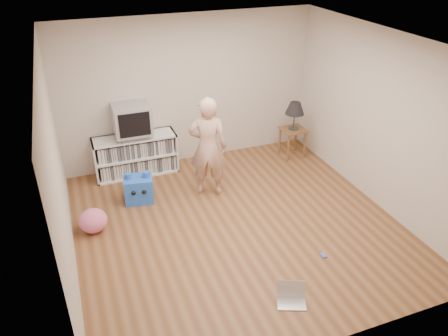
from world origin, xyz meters
name	(u,v)px	position (x,y,z in m)	size (l,w,h in m)	color
ground	(237,224)	(0.00, 0.00, 0.00)	(4.50, 4.50, 0.00)	brown
walls	(238,144)	(0.00, 0.00, 1.30)	(4.52, 4.52, 2.60)	beige
ceiling	(240,44)	(0.00, 0.00, 2.60)	(4.50, 4.50, 0.01)	white
media_unit	(136,155)	(-1.06, 2.04, 0.35)	(1.40, 0.45, 0.70)	white
dvd_deck	(133,135)	(-1.06, 2.02, 0.73)	(0.45, 0.35, 0.07)	gray
crt_tv	(132,119)	(-1.06, 2.02, 1.02)	(0.60, 0.53, 0.50)	#99999D
side_table	(293,136)	(1.78, 1.65, 0.42)	(0.42, 0.42, 0.55)	brown
table_lamp	(295,109)	(1.78, 1.65, 0.94)	(0.34, 0.34, 0.52)	#333333
person	(208,147)	(-0.09, 0.98, 0.81)	(0.59, 0.39, 1.63)	#D5A491
laptop	(291,296)	(0.03, -1.58, 0.06)	(0.40, 0.36, 0.22)	silver
playing_cards	(323,255)	(0.81, -1.05, 0.01)	(0.07, 0.09, 0.02)	#4B65C9
plush_blue	(139,189)	(-1.19, 1.13, 0.21)	(0.49, 0.43, 0.50)	blue
plush_pink	(93,221)	(-1.95, 0.58, 0.17)	(0.40, 0.40, 0.34)	#DC6391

